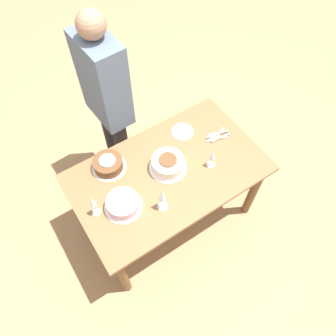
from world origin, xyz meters
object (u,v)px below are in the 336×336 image
Objects in this scene: cake_center_white at (168,164)px; wine_glass_near at (93,203)px; cake_back_decorated at (123,204)px; wine_glass_extra at (213,155)px; cake_front_chocolate at (108,164)px; wine_glass_far at (162,196)px; person_cutting at (106,94)px.

cake_center_white is 0.60m from wine_glass_near.
cake_back_decorated is 1.36× the size of wine_glass_extra.
cake_center_white is at bearing -29.03° from wine_glass_extra.
wine_glass_far reaches higher than cake_front_chocolate.
cake_back_decorated is 0.15× the size of person_cutting.
cake_back_decorated is 0.84m from person_cutting.
cake_center_white is 0.16× the size of person_cutting.
person_cutting is at bearing -63.99° from wine_glass_extra.
wine_glass_near reaches higher than cake_front_chocolate.
person_cutting is (-0.31, -0.75, 0.22)m from cake_back_decorated.
wine_glass_near is 0.86× the size of wine_glass_far.
wine_glass_near is (0.24, 0.27, 0.10)m from cake_front_chocolate.
cake_center_white is at bearing -176.69° from wine_glass_near.
cake_front_chocolate is 1.05× the size of wine_glass_far.
wine_glass_far is at bearing 107.81° from cake_front_chocolate.
person_cutting reaches higher than wine_glass_extra.
cake_back_decorated is 0.21m from wine_glass_near.
wine_glass_near is 0.12× the size of person_cutting.
wine_glass_far is 1.25× the size of wine_glass_extra.
wine_glass_extra is at bearing 148.26° from cake_front_chocolate.
wine_glass_far is 0.90m from person_cutting.
wine_glass_extra is at bearing 22.51° from person_cutting.
cake_back_decorated is 0.71m from wine_glass_extra.
wine_glass_extra is (-0.48, -0.09, -0.04)m from wine_glass_far.
wine_glass_far is at bearing 146.65° from cake_back_decorated.
wine_glass_far is (-0.39, 0.21, 0.02)m from wine_glass_near.
wine_glass_near is at bearing -20.06° from cake_back_decorated.
cake_center_white reaches higher than cake_back_decorated.
cake_back_decorated is at bearing -33.35° from wine_glass_far.
wine_glass_near is 0.88m from wine_glass_extra.
wine_glass_far reaches higher than wine_glass_near.
cake_back_decorated is (0.42, 0.10, -0.01)m from cake_center_white.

